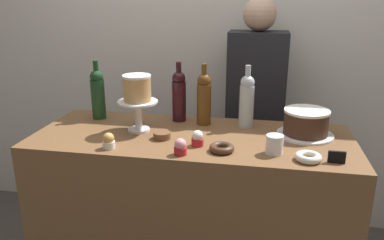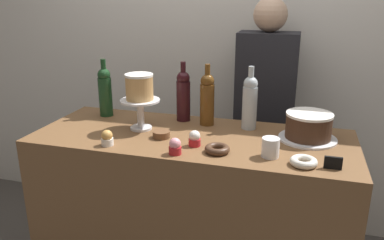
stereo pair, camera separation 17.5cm
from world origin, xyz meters
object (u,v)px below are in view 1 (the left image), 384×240
at_px(wine_bottle_clear, 247,100).
at_px(wine_bottle_amber, 204,98).
at_px(donut_chocolate, 222,148).
at_px(white_layer_cake, 137,88).
at_px(wine_bottle_dark_red, 179,95).
at_px(barista_figure, 254,120).
at_px(coffee_cup_ceramic, 274,145).
at_px(cupcake_strawberry, 180,147).
at_px(donut_sugar, 308,157).
at_px(cupcake_vanilla, 197,139).
at_px(cupcake_caramel, 109,141).
at_px(cake_stand_pedestal, 138,111).
at_px(price_sign_chalkboard, 337,157).
at_px(cookie_stack, 162,135).
at_px(chocolate_round_cake, 306,122).
at_px(wine_bottle_green, 98,93).

xyz_separation_m(wine_bottle_clear, wine_bottle_amber, (-0.22, 0.00, 0.00)).
bearing_deg(donut_chocolate, white_layer_cake, 156.45).
height_order(wine_bottle_dark_red, barista_figure, barista_figure).
xyz_separation_m(wine_bottle_clear, coffee_cup_ceramic, (0.14, -0.34, -0.10)).
height_order(cupcake_strawberry, donut_sugar, cupcake_strawberry).
height_order(donut_chocolate, coffee_cup_ceramic, coffee_cup_ceramic).
bearing_deg(cupcake_vanilla, cupcake_caramel, -164.89).
relative_size(cupcake_strawberry, barista_figure, 0.05).
relative_size(cupcake_vanilla, barista_figure, 0.05).
bearing_deg(cake_stand_pedestal, barista_figure, 47.36).
height_order(price_sign_chalkboard, barista_figure, barista_figure).
bearing_deg(white_layer_cake, cupcake_caramel, -103.21).
xyz_separation_m(cupcake_caramel, donut_sugar, (0.87, 0.02, -0.02)).
bearing_deg(wine_bottle_clear, donut_sugar, -54.57).
relative_size(donut_sugar, price_sign_chalkboard, 1.60).
distance_m(wine_bottle_dark_red, wine_bottle_clear, 0.37).
xyz_separation_m(wine_bottle_clear, cookie_stack, (-0.39, -0.26, -0.13)).
relative_size(chocolate_round_cake, cupcake_vanilla, 2.94).
relative_size(wine_bottle_clear, cupcake_vanilla, 4.38).
bearing_deg(coffee_cup_ceramic, wine_bottle_amber, 136.75).
xyz_separation_m(cupcake_strawberry, coffee_cup_ceramic, (0.40, 0.09, 0.01)).
height_order(cupcake_strawberry, coffee_cup_ceramic, coffee_cup_ceramic).
bearing_deg(wine_bottle_dark_red, cupcake_vanilla, -65.05).
bearing_deg(cupcake_vanilla, wine_bottle_clear, 56.96).
height_order(white_layer_cake, wine_bottle_clear, wine_bottle_clear).
bearing_deg(cupcake_strawberry, wine_bottle_dark_red, 102.96).
bearing_deg(wine_bottle_dark_red, barista_figure, 45.96).
relative_size(wine_bottle_dark_red, barista_figure, 0.20).
bearing_deg(cookie_stack, cupcake_vanilla, -17.44).
distance_m(cake_stand_pedestal, chocolate_round_cake, 0.83).
distance_m(cupcake_vanilla, cookie_stack, 0.19).
xyz_separation_m(chocolate_round_cake, donut_chocolate, (-0.38, -0.28, -0.06)).
height_order(cake_stand_pedestal, wine_bottle_green, wine_bottle_green).
xyz_separation_m(wine_bottle_clear, price_sign_chalkboard, (0.39, -0.40, -0.12)).
height_order(cupcake_caramel, coffee_cup_ceramic, coffee_cup_ceramic).
height_order(donut_chocolate, cookie_stack, same).
xyz_separation_m(chocolate_round_cake, donut_sugar, (-0.01, -0.31, -0.06)).
relative_size(wine_bottle_green, cookie_stack, 3.87).
bearing_deg(chocolate_round_cake, cupcake_vanilla, -155.46).
relative_size(wine_bottle_green, wine_bottle_clear, 1.00).
bearing_deg(wine_bottle_amber, donut_sugar, -38.05).
height_order(white_layer_cake, wine_bottle_dark_red, wine_bottle_dark_red).
height_order(cake_stand_pedestal, cupcake_caramel, cake_stand_pedestal).
distance_m(wine_bottle_green, wine_bottle_dark_red, 0.45).
bearing_deg(wine_bottle_green, cake_stand_pedestal, -29.72).
distance_m(wine_bottle_dark_red, cupcake_vanilla, 0.40).
height_order(wine_bottle_green, donut_sugar, wine_bottle_green).
distance_m(donut_chocolate, price_sign_chalkboard, 0.48).
height_order(white_layer_cake, coffee_cup_ceramic, white_layer_cake).
bearing_deg(cake_stand_pedestal, wine_bottle_dark_red, 50.48).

